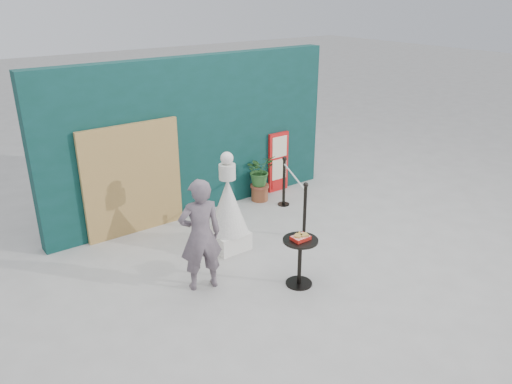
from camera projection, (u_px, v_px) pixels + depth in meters
ground at (302, 275)px, 7.72m from camera, size 60.00×60.00×0.00m
back_wall at (195, 136)px, 9.49m from camera, size 6.00×0.30×3.00m
bamboo_fence at (133, 180)px, 8.75m from camera, size 1.80×0.08×2.00m
woman at (200, 235)px, 7.11m from camera, size 0.71×0.56×1.71m
menu_board at (278, 162)px, 10.71m from camera, size 0.50×0.07×1.30m
statue at (228, 210)px, 8.28m from camera, size 0.67×0.67×1.72m
cafe_table at (300, 255)px, 7.31m from camera, size 0.52×0.52×0.75m
food_basket at (301, 237)px, 7.20m from camera, size 0.26×0.19×0.11m
planter at (260, 175)px, 10.24m from camera, size 0.58×0.50×0.98m
stanchion_barrier at (294, 196)px, 9.39m from camera, size 0.84×1.54×1.03m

